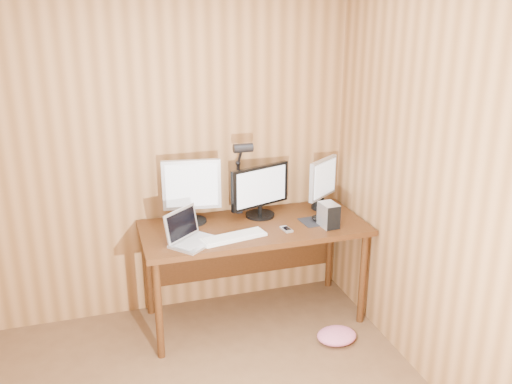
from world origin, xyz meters
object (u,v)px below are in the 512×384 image
desk (251,237)px  hard_drive (329,215)px  monitor_left (192,189)px  speaker (317,202)px  keyboard (233,237)px  mouse (317,218)px  monitor_right (323,182)px  desk_lamp (241,168)px  monitor_center (260,191)px  phone (286,229)px  laptop (189,235)px

desk → hard_drive: (0.50, -0.24, 0.21)m
monitor_left → speaker: (0.96, -0.02, -0.19)m
keyboard → mouse: bearing=-0.9°
mouse → speaker: (0.10, 0.23, 0.04)m
monitor_right → desk_lamp: size_ratio=0.65×
monitor_center → hard_drive: 0.54m
phone → desk_lamp: (-0.23, 0.36, 0.37)m
desk_lamp → speaker: bearing=-7.2°
monitor_left → laptop: monitor_left is taller
keyboard → desk_lamp: 0.56m
monitor_right → laptop: bearing=160.2°
laptop → desk_lamp: 0.67m
desk → keyboard: 0.35m
desk → laptop: laptop is taller
desk → mouse: bearing=-15.7°
laptop → monitor_center: bearing=-12.9°
desk → hard_drive: hard_drive is taller
monitor_center → desk_lamp: size_ratio=0.79×
monitor_right → phone: (-0.41, -0.33, -0.20)m
monitor_right → keyboard: monitor_right is taller
speaker → desk_lamp: desk_lamp is taller
monitor_left → speaker: 0.98m
hard_drive → keyboard: bearing=175.7°
mouse → monitor_right: bearing=45.4°
laptop → phone: 0.69m
monitor_left → desk_lamp: 0.39m
hard_drive → speaker: 0.35m
mouse → hard_drive: bearing=-84.2°
monitor_center → keyboard: size_ratio=1.02×
desk → monitor_right: size_ratio=4.04×
keyboard → phone: keyboard is taller
phone → desk_lamp: 0.56m
monitor_center → speaker: bearing=-17.8°
mouse → speaker: bearing=53.8°
monitor_left → keyboard: 0.49m
mouse → speaker: size_ratio=0.90×
laptop → phone: bearing=-40.4°
keyboard → monitor_left: bearing=108.1°
keyboard → speaker: size_ratio=3.77×
desk → desk_lamp: size_ratio=2.63×
monitor_center → desk_lamp: desk_lamp is taller
mouse → monitor_left: bearing=150.6°
hard_drive → speaker: (0.06, 0.34, -0.02)m
desk → laptop: size_ratio=4.15×
monitor_center → mouse: size_ratio=4.27×
monitor_center → keyboard: bearing=-150.4°
mouse → desk_lamp: size_ratio=0.18×
desk → mouse: size_ratio=14.29×
desk_lamp → monitor_right: bearing=-6.3°
hard_drive → desk_lamp: (-0.54, 0.38, 0.29)m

